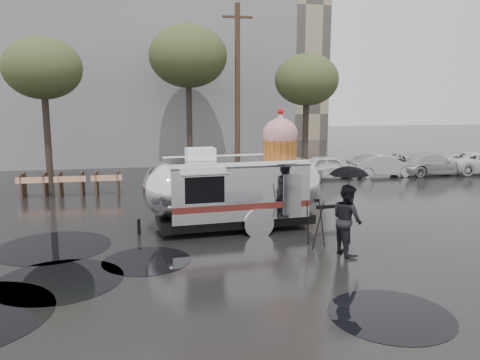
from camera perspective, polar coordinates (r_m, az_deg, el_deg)
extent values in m
plane|color=black|center=(11.79, 0.42, -10.32)|extent=(120.00, 120.00, 0.00)
cylinder|color=black|center=(14.14, -21.84, -7.58)|extent=(3.13, 3.13, 0.01)
cylinder|color=black|center=(9.69, 17.87, -15.37)|extent=(2.38, 2.38, 0.01)
cylinder|color=black|center=(11.59, -21.22, -11.34)|extent=(2.87, 2.87, 0.01)
cylinder|color=black|center=(12.31, -11.31, -9.61)|extent=(2.24, 2.24, 0.01)
cube|color=slate|center=(34.99, -14.33, 13.43)|extent=(22.00, 12.00, 13.00)
cylinder|color=#473323|center=(25.30, -0.31, 10.74)|extent=(0.28, 0.28, 9.00)
cube|color=#473323|center=(25.65, -0.32, 19.26)|extent=(1.60, 0.12, 0.12)
cylinder|color=#382D26|center=(24.36, -22.51, 6.35)|extent=(0.32, 0.32, 5.85)
ellipsoid|color=#364321|center=(24.38, -22.91, 12.45)|extent=(3.64, 3.64, 2.86)
cylinder|color=#382D26|center=(25.96, -6.21, 8.18)|extent=(0.32, 0.32, 6.75)
ellipsoid|color=#364321|center=(26.06, -6.33, 14.78)|extent=(4.20, 4.20, 3.30)
cylinder|color=#382D26|center=(25.26, 8.00, 6.57)|extent=(0.32, 0.32, 5.40)
ellipsoid|color=#364321|center=(25.25, 8.13, 12.01)|extent=(3.36, 3.36, 2.64)
cube|color=#473323|center=(21.81, -24.91, -0.55)|extent=(0.08, 0.80, 1.00)
cube|color=#473323|center=(21.61, -22.60, -0.48)|extent=(0.08, 0.80, 1.00)
cube|color=#E5590C|center=(21.30, -24.03, -0.03)|extent=(1.30, 0.04, 0.25)
cube|color=#473323|center=(21.49, -21.03, -0.43)|extent=(0.08, 0.80, 1.00)
cube|color=#473323|center=(21.35, -18.66, -0.35)|extent=(0.08, 0.80, 1.00)
cube|color=#E5590C|center=(21.01, -20.04, 0.10)|extent=(1.30, 0.04, 0.25)
cube|color=#473323|center=(21.28, -17.06, -0.30)|extent=(0.08, 0.80, 1.00)
cube|color=#473323|center=(21.20, -14.64, -0.23)|extent=(0.08, 0.80, 1.00)
cube|color=#E5590C|center=(20.82, -15.97, 0.24)|extent=(1.30, 0.04, 0.25)
imported|color=silver|center=(24.86, 10.82, 1.81)|extent=(4.00, 1.80, 1.40)
imported|color=#B2B2B7|center=(26.12, 16.95, 1.93)|extent=(4.00, 1.80, 1.40)
imported|color=#B2B2B7|center=(27.65, 22.46, 2.07)|extent=(4.20, 1.80, 1.44)
cube|color=silver|center=(14.80, -0.76, -0.76)|extent=(4.41, 2.56, 1.74)
ellipsoid|color=silver|center=(15.47, 6.85, -0.37)|extent=(1.62, 2.33, 1.74)
ellipsoid|color=silver|center=(14.41, -8.94, -1.16)|extent=(1.62, 2.33, 1.74)
cube|color=black|center=(15.01, -0.75, -4.56)|extent=(4.96, 2.31, 0.29)
cylinder|color=black|center=(14.22, 2.17, -5.38)|extent=(0.69, 0.27, 0.67)
cylinder|color=black|center=(16.07, 0.00, -3.61)|extent=(0.69, 0.27, 0.67)
cylinder|color=silver|center=(14.09, 2.34, -5.33)|extent=(0.93, 0.17, 0.93)
cube|color=black|center=(16.20, 11.21, -3.16)|extent=(1.16, 0.21, 0.12)
sphere|color=silver|center=(16.45, 13.02, -2.86)|extent=(0.17, 0.17, 0.15)
cylinder|color=black|center=(14.58, -12.23, -5.61)|extent=(0.10, 0.10, 0.48)
cube|color=#541B16|center=(13.84, 0.42, -3.32)|extent=(4.23, 0.38, 0.19)
cube|color=#541B16|center=(15.93, -1.78, -1.60)|extent=(4.23, 0.38, 0.19)
cube|color=black|center=(13.44, -4.30, -1.23)|extent=(1.16, 0.12, 0.77)
cube|color=#9F9994|center=(13.13, -4.13, 0.66)|extent=(1.38, 0.59, 0.14)
cube|color=silver|center=(14.26, 6.41, -1.81)|extent=(0.58, 0.08, 1.25)
cube|color=white|center=(14.41, -4.85, 3.19)|extent=(0.92, 0.70, 0.37)
cylinder|color=#C6712D|center=(15.10, 4.91, 3.85)|extent=(1.08, 1.08, 0.58)
ellipsoid|color=#D28E92|center=(15.06, 4.93, 5.60)|extent=(1.21, 1.21, 1.00)
cone|color=#D28E92|center=(15.03, 4.96, 7.51)|extent=(0.52, 0.52, 0.39)
sphere|color=red|center=(15.03, 4.97, 8.32)|extent=(0.21, 0.21, 0.19)
imported|color=black|center=(12.66, 12.93, -4.72)|extent=(0.62, 0.96, 1.87)
imported|color=black|center=(12.44, 13.11, -0.09)|extent=(1.24, 1.24, 0.85)
cylinder|color=black|center=(12.68, 12.91, -5.21)|extent=(0.02, 0.02, 1.65)
cylinder|color=black|center=(13.35, 9.93, -5.14)|extent=(0.15, 0.28, 1.32)
cylinder|color=black|center=(13.24, 8.25, -5.21)|extent=(0.19, 0.26, 1.32)
cylinder|color=black|center=(12.97, 9.49, -5.57)|extent=(0.31, 0.06, 1.32)
cube|color=black|center=(13.03, 9.30, -2.47)|extent=(0.14, 0.13, 0.09)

